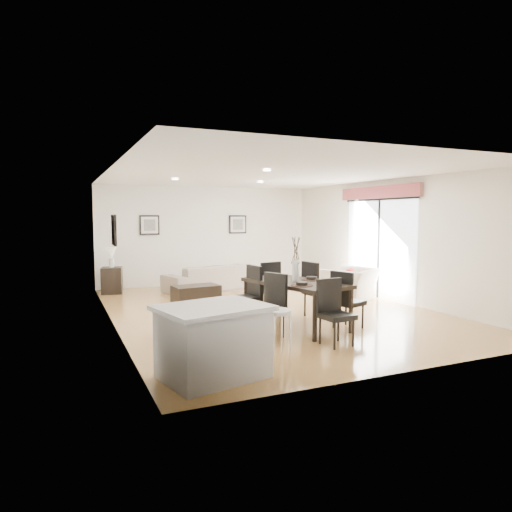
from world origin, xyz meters
name	(u,v)px	position (x,y,z in m)	size (l,w,h in m)	color
ground	(268,310)	(0.00, 0.00, 0.00)	(8.00, 8.00, 0.00)	tan
wall_back	(207,235)	(0.00, 4.00, 1.35)	(6.00, 0.04, 2.70)	white
wall_front	(411,261)	(0.00, -4.00, 1.35)	(6.00, 0.04, 2.70)	white
wall_left	(111,247)	(-3.00, 0.00, 1.35)	(0.04, 8.00, 2.70)	white
wall_right	(389,240)	(3.00, 0.00, 1.35)	(0.04, 8.00, 2.70)	white
ceiling	(268,175)	(0.00, 0.00, 2.70)	(6.00, 8.00, 0.02)	white
sofa	(209,278)	(-0.37, 2.77, 0.33)	(2.26, 0.89, 0.66)	gray
armchair	(351,285)	(2.13, 0.19, 0.36)	(1.11, 0.97, 0.72)	silver
courtyard_plant_b	(419,271)	(5.52, 1.69, 0.33)	(0.37, 0.37, 0.65)	#395825
dining_table	(296,286)	(-0.16, -1.43, 0.70)	(1.36, 2.05, 0.78)	black
dining_chair_wnear	(271,302)	(-0.83, -1.87, 0.56)	(0.58, 0.58, 1.00)	black
dining_chair_wfar	(249,292)	(-0.82, -0.95, 0.57)	(0.51, 0.51, 1.03)	black
dining_chair_enear	(345,297)	(0.51, -1.93, 0.55)	(0.55, 0.55, 0.98)	black
dining_chair_efar	(315,286)	(0.50, -0.97, 0.58)	(0.51, 0.51, 1.05)	black
dining_chair_head	(333,308)	(-0.17, -2.60, 0.54)	(0.47, 0.47, 0.96)	black
dining_chair_foot	(267,284)	(-0.14, -0.27, 0.56)	(0.53, 0.53, 1.01)	black
vase	(296,261)	(-0.16, -1.43, 1.12)	(0.82, 1.35, 0.76)	white
coffee_table	(196,294)	(-1.13, 1.28, 0.19)	(0.97, 0.58, 0.39)	black
side_table	(112,280)	(-2.66, 3.32, 0.32)	(0.48, 0.48, 0.64)	black
table_lamp	(111,255)	(-2.66, 3.32, 0.95)	(0.25, 0.25, 0.48)	white
cushion	(350,276)	(2.03, 0.08, 0.57)	(0.31, 0.10, 0.31)	#A01415
kitchen_island	(213,341)	(-2.23, -3.23, 0.43)	(1.40, 1.18, 0.85)	silver
bar_stool	(278,318)	(-1.39, -3.23, 0.63)	(0.33, 0.33, 0.73)	silver
framed_print_back_left	(150,225)	(-1.60, 3.97, 1.65)	(0.52, 0.04, 0.52)	black
framed_print_back_right	(238,224)	(0.90, 3.97, 1.65)	(0.52, 0.04, 0.52)	black
framed_print_left_wall	(114,230)	(-2.97, -0.20, 1.65)	(0.04, 0.52, 0.52)	black
sliding_door	(379,226)	(2.96, 0.30, 1.66)	(0.12, 2.70, 2.57)	white
courtyard	(460,252)	(6.16, 0.87, 0.92)	(6.00, 6.00, 2.00)	gray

